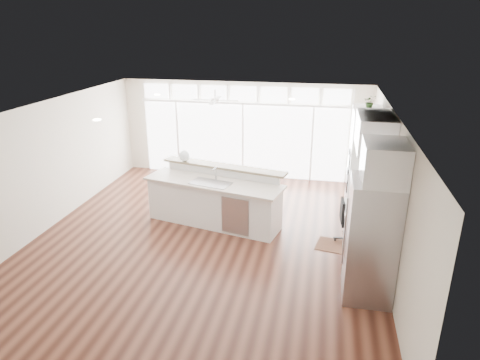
# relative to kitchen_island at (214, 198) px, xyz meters

# --- Properties ---
(floor) EXTENTS (7.00, 8.00, 0.02)m
(floor) POSITION_rel_kitchen_island_xyz_m (0.02, -0.70, -0.62)
(floor) COLOR #3B1B12
(floor) RESTS_ON ground
(ceiling) EXTENTS (7.00, 8.00, 0.02)m
(ceiling) POSITION_rel_kitchen_island_xyz_m (0.02, -0.70, 2.09)
(ceiling) COLOR silver
(ceiling) RESTS_ON wall_back
(wall_back) EXTENTS (7.00, 0.04, 2.70)m
(wall_back) POSITION_rel_kitchen_island_xyz_m (0.02, 3.30, 0.74)
(wall_back) COLOR beige
(wall_back) RESTS_ON floor
(wall_front) EXTENTS (7.00, 0.04, 2.70)m
(wall_front) POSITION_rel_kitchen_island_xyz_m (0.02, -4.70, 0.74)
(wall_front) COLOR beige
(wall_front) RESTS_ON floor
(wall_left) EXTENTS (0.04, 8.00, 2.70)m
(wall_left) POSITION_rel_kitchen_island_xyz_m (-3.48, -0.70, 0.74)
(wall_left) COLOR beige
(wall_left) RESTS_ON floor
(wall_right) EXTENTS (0.04, 8.00, 2.70)m
(wall_right) POSITION_rel_kitchen_island_xyz_m (3.52, -0.70, 0.74)
(wall_right) COLOR beige
(wall_right) RESTS_ON floor
(glass_wall) EXTENTS (5.80, 0.06, 2.08)m
(glass_wall) POSITION_rel_kitchen_island_xyz_m (0.02, 3.24, 0.44)
(glass_wall) COLOR white
(glass_wall) RESTS_ON wall_back
(transom_row) EXTENTS (5.90, 0.06, 0.40)m
(transom_row) POSITION_rel_kitchen_island_xyz_m (0.02, 3.24, 1.77)
(transom_row) COLOR white
(transom_row) RESTS_ON wall_back
(desk_window) EXTENTS (0.04, 0.85, 0.85)m
(desk_window) POSITION_rel_kitchen_island_xyz_m (3.48, -0.40, 0.94)
(desk_window) COLOR white
(desk_window) RESTS_ON wall_right
(ceiling_fan) EXTENTS (1.16, 1.16, 0.32)m
(ceiling_fan) POSITION_rel_kitchen_island_xyz_m (-0.48, 2.10, 1.87)
(ceiling_fan) COLOR white
(ceiling_fan) RESTS_ON ceiling
(recessed_lights) EXTENTS (3.40, 3.00, 0.02)m
(recessed_lights) POSITION_rel_kitchen_island_xyz_m (0.02, -0.50, 2.07)
(recessed_lights) COLOR silver
(recessed_lights) RESTS_ON ceiling
(oven_cabinet) EXTENTS (0.64, 1.20, 2.50)m
(oven_cabinet) POSITION_rel_kitchen_island_xyz_m (3.19, 1.10, 0.64)
(oven_cabinet) COLOR white
(oven_cabinet) RESTS_ON floor
(desk_nook) EXTENTS (0.72, 1.30, 0.76)m
(desk_nook) POSITION_rel_kitchen_island_xyz_m (3.15, -0.40, -0.23)
(desk_nook) COLOR white
(desk_nook) RESTS_ON floor
(upper_cabinets) EXTENTS (0.64, 1.30, 0.64)m
(upper_cabinets) POSITION_rel_kitchen_island_xyz_m (3.19, -0.40, 1.74)
(upper_cabinets) COLOR white
(upper_cabinets) RESTS_ON wall_right
(refrigerator) EXTENTS (0.76, 0.90, 2.00)m
(refrigerator) POSITION_rel_kitchen_island_xyz_m (3.13, -2.05, 0.39)
(refrigerator) COLOR #A3A2A7
(refrigerator) RESTS_ON floor
(fridge_cabinet) EXTENTS (0.64, 0.90, 0.60)m
(fridge_cabinet) POSITION_rel_kitchen_island_xyz_m (3.19, -2.05, 1.69)
(fridge_cabinet) COLOR white
(fridge_cabinet) RESTS_ON wall_right
(framed_photos) EXTENTS (0.06, 0.22, 0.80)m
(framed_photos) POSITION_rel_kitchen_island_xyz_m (3.48, 0.22, 0.79)
(framed_photos) COLOR black
(framed_photos) RESTS_ON wall_right
(kitchen_island) EXTENTS (3.25, 1.80, 1.22)m
(kitchen_island) POSITION_rel_kitchen_island_xyz_m (0.00, 0.00, 0.00)
(kitchen_island) COLOR white
(kitchen_island) RESTS_ON floor
(rug) EXTENTS (0.92, 0.74, 0.01)m
(rug) POSITION_rel_kitchen_island_xyz_m (2.70, -0.53, -0.60)
(rug) COLOR #351A11
(rug) RESTS_ON floor
(office_chair) EXTENTS (0.51, 0.47, 0.91)m
(office_chair) POSITION_rel_kitchen_island_xyz_m (2.95, -0.29, -0.16)
(office_chair) COLOR black
(office_chair) RESTS_ON floor
(fishbowl) EXTENTS (0.32, 0.32, 0.26)m
(fishbowl) POSITION_rel_kitchen_island_xyz_m (-0.84, 0.60, 0.74)
(fishbowl) COLOR white
(fishbowl) RESTS_ON kitchen_island
(monitor) EXTENTS (0.12, 0.50, 0.41)m
(monitor) POSITION_rel_kitchen_island_xyz_m (3.07, -0.40, 0.36)
(monitor) COLOR black
(monitor) RESTS_ON desk_nook
(keyboard) EXTENTS (0.17, 0.34, 0.02)m
(keyboard) POSITION_rel_kitchen_island_xyz_m (2.90, -0.40, 0.16)
(keyboard) COLOR silver
(keyboard) RESTS_ON desk_nook
(potted_plant) EXTENTS (0.27, 0.29, 0.22)m
(potted_plant) POSITION_rel_kitchen_island_xyz_m (3.19, 1.10, 2.00)
(potted_plant) COLOR #305122
(potted_plant) RESTS_ON oven_cabinet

